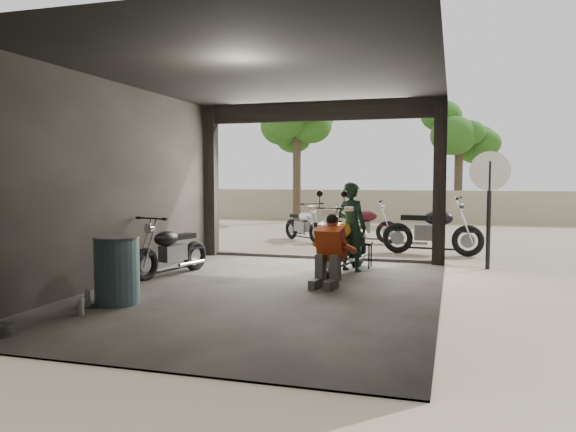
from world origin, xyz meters
The scene contains 16 objects.
ground centered at (0.00, 0.00, 0.00)m, with size 80.00×80.00×0.00m, color #7A6D56.
garage centered at (0.00, 0.55, 1.28)m, with size 7.00×7.13×3.20m.
boundary_wall centered at (0.00, 14.00, 0.60)m, with size 18.00×0.30×1.20m, color gray.
tree_left centered at (-3.00, 12.50, 3.99)m, with size 2.20×2.20×5.60m.
tree_right centered at (2.80, 14.00, 3.56)m, with size 2.20×2.20×5.00m.
main_bike centered at (0.78, 1.97, 0.61)m, with size 0.75×1.84×1.22m, color #EFE0CA, non-canonical shape.
left_bike centered at (-2.00, 0.85, 0.52)m, with size 0.64×1.55×1.05m, color black, non-canonical shape.
outside_bike_a centered at (-1.17, 6.56, 0.52)m, with size 0.63×1.53×1.04m, color black, non-canonical shape.
outside_bike_b centered at (0.40, 6.51, 0.56)m, with size 0.68×1.65×1.12m, color #400F15, non-canonical shape.
outside_bike_c centered at (2.20, 4.83, 0.64)m, with size 0.78×1.89×1.28m, color black, non-canonical shape.
rider centered at (0.90, 2.14, 0.81)m, with size 0.59×0.39×1.62m, color black.
mechanic centered at (0.81, 0.60, 0.55)m, with size 0.56×0.76×1.10m, color #BF4219, non-canonical shape.
stool centered at (1.03, 2.60, 0.41)m, with size 0.35×0.35×0.49m.
helmet centered at (0.98, 2.58, 0.62)m, with size 0.28×0.30×0.27m, color white.
oil_drum centered at (-1.63, -1.33, 0.45)m, with size 0.59×0.59×0.91m, color #3B5D64.
sign_post centered at (3.27, 3.14, 1.45)m, with size 0.73×0.08×2.18m.
Camera 1 is at (2.64, -7.76, 1.71)m, focal length 35.00 mm.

